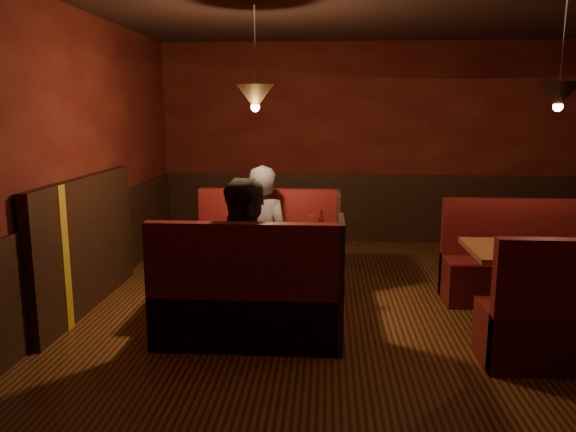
# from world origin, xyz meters

# --- Properties ---
(room) EXTENTS (6.02, 7.02, 2.92)m
(room) POSITION_xyz_m (-0.28, 0.04, 1.05)
(room) COLOR black
(room) RESTS_ON ground
(main_table) EXTENTS (1.43, 0.87, 1.00)m
(main_table) POSITION_xyz_m (-1.23, 0.39, 0.59)
(main_table) COLOR brown
(main_table) RESTS_ON ground
(main_bench_far) EXTENTS (1.57, 0.56, 1.07)m
(main_bench_far) POSITION_xyz_m (-1.21, 1.20, 0.34)
(main_bench_far) COLOR #460A0B
(main_bench_far) RESTS_ON ground
(main_bench_near) EXTENTS (1.57, 0.56, 1.07)m
(main_bench_near) POSITION_xyz_m (-1.21, -0.42, 0.34)
(main_bench_near) COLOR #460A0B
(main_bench_near) RESTS_ON ground
(second_table) EXTENTS (1.31, 0.84, 0.74)m
(second_table) POSITION_xyz_m (1.34, 0.11, 0.55)
(second_table) COLOR brown
(second_table) RESTS_ON ground
(second_bench_far) EXTENTS (1.45, 0.54, 1.04)m
(second_bench_far) POSITION_xyz_m (1.37, 0.90, 0.33)
(second_bench_far) COLOR #460A0B
(second_bench_far) RESTS_ON ground
(diner_a) EXTENTS (0.73, 0.61, 1.72)m
(diner_a) POSITION_xyz_m (-1.25, 1.00, 0.86)
(diner_a) COLOR #323036
(diner_a) RESTS_ON ground
(diner_b) EXTENTS (0.92, 0.76, 1.73)m
(diner_b) POSITION_xyz_m (-1.22, -0.28, 0.87)
(diner_b) COLOR black
(diner_b) RESTS_ON ground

